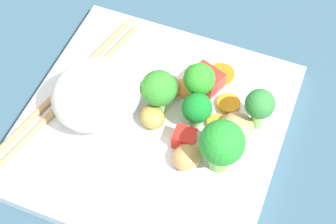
{
  "coord_description": "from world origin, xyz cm",
  "views": [
    {
      "loc": [
        27.25,
        11.95,
        46.68
      ],
      "look_at": [
        -0.49,
        1.5,
        3.37
      ],
      "focal_mm": 56.64,
      "sensor_mm": 36.0,
      "label": 1
    }
  ],
  "objects_px": {
    "broccoli_floret_2": "(197,109)",
    "chopstick_pair": "(64,95)",
    "rice_mound": "(96,95)",
    "square_plate": "(153,126)",
    "carrot_slice_3": "(184,88)"
  },
  "relations": [
    {
      "from": "rice_mound",
      "to": "square_plate",
      "type": "bearing_deg",
      "value": 98.6
    },
    {
      "from": "carrot_slice_3",
      "to": "chopstick_pair",
      "type": "height_order",
      "value": "chopstick_pair"
    },
    {
      "from": "square_plate",
      "to": "carrot_slice_3",
      "type": "bearing_deg",
      "value": 162.48
    },
    {
      "from": "broccoli_floret_2",
      "to": "chopstick_pair",
      "type": "distance_m",
      "value": 0.14
    },
    {
      "from": "carrot_slice_3",
      "to": "chopstick_pair",
      "type": "distance_m",
      "value": 0.13
    },
    {
      "from": "broccoli_floret_2",
      "to": "chopstick_pair",
      "type": "height_order",
      "value": "broccoli_floret_2"
    },
    {
      "from": "square_plate",
      "to": "broccoli_floret_2",
      "type": "height_order",
      "value": "broccoli_floret_2"
    },
    {
      "from": "rice_mound",
      "to": "broccoli_floret_2",
      "type": "xyz_separation_m",
      "value": [
        -0.02,
        0.1,
        -0.01
      ]
    },
    {
      "from": "square_plate",
      "to": "rice_mound",
      "type": "xyz_separation_m",
      "value": [
        0.01,
        -0.06,
        0.04
      ]
    },
    {
      "from": "broccoli_floret_2",
      "to": "chopstick_pair",
      "type": "bearing_deg",
      "value": -82.56
    },
    {
      "from": "chopstick_pair",
      "to": "carrot_slice_3",
      "type": "bearing_deg",
      "value": 128.93
    },
    {
      "from": "square_plate",
      "to": "chopstick_pair",
      "type": "relative_size",
      "value": 1.11
    },
    {
      "from": "square_plate",
      "to": "carrot_slice_3",
      "type": "height_order",
      "value": "carrot_slice_3"
    },
    {
      "from": "square_plate",
      "to": "rice_mound",
      "type": "distance_m",
      "value": 0.07
    },
    {
      "from": "rice_mound",
      "to": "broccoli_floret_2",
      "type": "distance_m",
      "value": 0.1
    }
  ]
}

